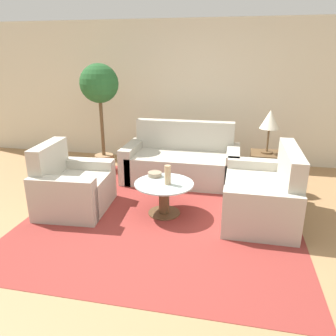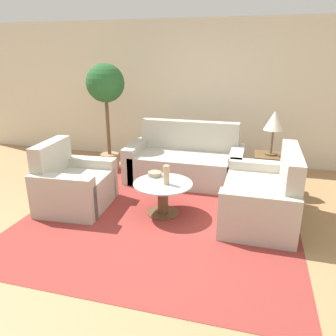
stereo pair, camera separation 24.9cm
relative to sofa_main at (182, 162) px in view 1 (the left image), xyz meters
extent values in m
plane|color=#9E754C|center=(0.04, -1.92, -0.30)|extent=(14.00, 14.00, 0.00)
cube|color=beige|center=(0.04, 1.15, 1.00)|extent=(10.00, 0.06, 2.60)
cube|color=maroon|center=(-0.01, -1.31, -0.29)|extent=(3.39, 3.45, 0.01)
cube|color=#B2AD9E|center=(0.00, -0.09, -0.07)|extent=(1.65, 0.90, 0.46)
cube|color=#B2AD9E|center=(0.00, 0.27, 0.17)|extent=(1.65, 0.18, 0.94)
cube|color=#B2AD9E|center=(-0.83, -0.09, -0.01)|extent=(0.20, 0.90, 0.58)
cube|color=#B2AD9E|center=(0.83, -0.09, -0.01)|extent=(0.20, 0.90, 0.58)
cube|color=#B2AD9E|center=(-1.21, -1.40, -0.07)|extent=(0.88, 0.82, 0.46)
cube|color=#B2AD9E|center=(-1.53, -1.43, 0.15)|extent=(0.23, 0.78, 0.90)
cube|color=#B2AD9E|center=(-1.18, -1.79, -0.01)|extent=(0.84, 0.25, 0.58)
cube|color=#B2AD9E|center=(-1.23, -1.02, -0.01)|extent=(0.84, 0.25, 0.58)
cube|color=#B2AD9E|center=(1.18, -1.13, -0.07)|extent=(0.87, 1.18, 0.46)
cube|color=#B2AD9E|center=(1.52, -1.13, 0.16)|extent=(0.19, 1.17, 0.92)
cube|color=#B2AD9E|center=(1.18, -0.54, -0.01)|extent=(0.86, 0.21, 0.58)
cube|color=#B2AD9E|center=(1.17, -1.71, -0.01)|extent=(0.86, 0.21, 0.58)
cylinder|color=brown|center=(-0.01, -1.31, -0.29)|extent=(0.42, 0.42, 0.02)
cylinder|color=brown|center=(-0.01, -1.31, -0.09)|extent=(0.14, 0.14, 0.41)
cylinder|color=#B2C6C6|center=(-0.01, -1.31, 0.13)|extent=(0.76, 0.76, 0.02)
cube|color=brown|center=(1.32, -0.16, -0.01)|extent=(0.46, 0.46, 0.58)
cylinder|color=brown|center=(1.32, -0.16, 0.30)|extent=(0.18, 0.18, 0.02)
cylinder|color=brown|center=(1.32, -0.16, 0.48)|extent=(0.03, 0.03, 0.35)
cone|color=beige|center=(1.32, -0.16, 0.79)|extent=(0.28, 0.28, 0.27)
cylinder|color=#93704C|center=(-1.43, 0.14, -0.15)|extent=(0.33, 0.33, 0.29)
cylinder|color=brown|center=(-1.43, 0.14, 0.53)|extent=(0.06, 0.06, 1.06)
sphere|color=#235628|center=(-1.43, 0.14, 1.24)|extent=(0.64, 0.64, 0.64)
cylinder|color=tan|center=(0.04, -1.34, 0.26)|extent=(0.08, 0.08, 0.25)
cylinder|color=gray|center=(-0.19, -1.10, 0.17)|extent=(0.19, 0.19, 0.06)
camera|label=1|loc=(0.82, -5.10, 1.68)|focal=35.00mm
camera|label=2|loc=(1.07, -5.04, 1.68)|focal=35.00mm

